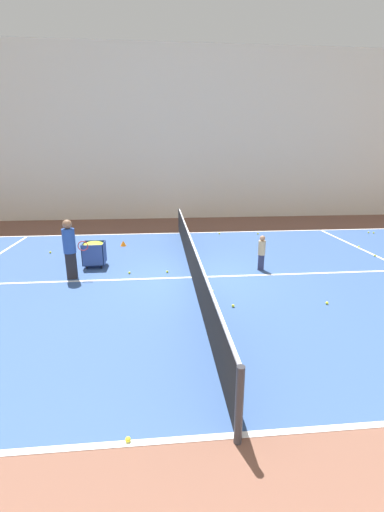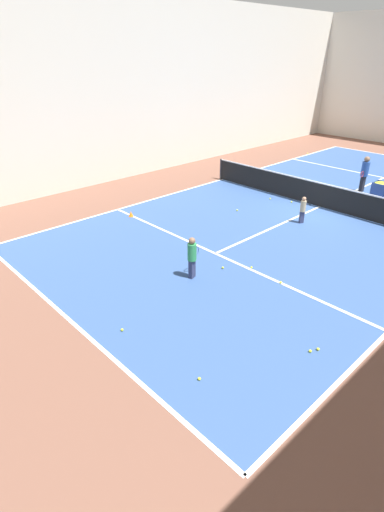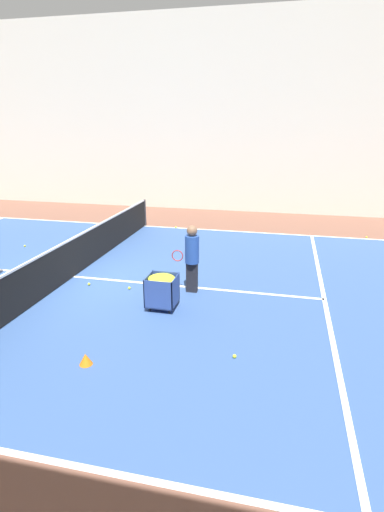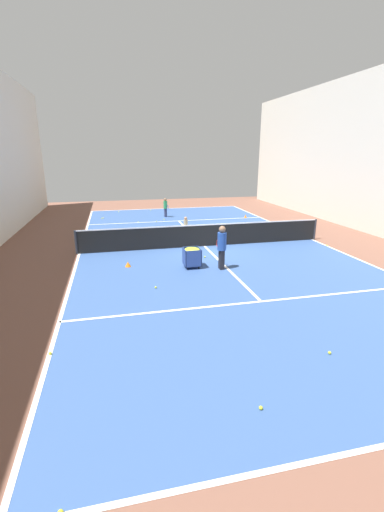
{
  "view_description": "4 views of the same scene",
  "coord_description": "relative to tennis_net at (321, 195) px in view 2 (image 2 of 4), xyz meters",
  "views": [
    {
      "loc": [
        -9.07,
        0.86,
        3.35
      ],
      "look_at": [
        0.0,
        0.0,
        0.64
      ],
      "focal_mm": 24.0,
      "sensor_mm": 36.0,
      "label": 1
    },
    {
      "loc": [
        8.04,
        -15.17,
        5.97
      ],
      "look_at": [
        0.6,
        -8.13,
        0.71
      ],
      "focal_mm": 28.0,
      "sensor_mm": 36.0,
      "label": 2
    },
    {
      "loc": [
        9.07,
        5.39,
        3.96
      ],
      "look_at": [
        0.24,
        3.35,
        0.92
      ],
      "focal_mm": 28.0,
      "sensor_mm": 36.0,
      "label": 3
    },
    {
      "loc": [
        4.14,
        15.17,
        4.26
      ],
      "look_at": [
        1.29,
        2.91,
        0.46
      ],
      "focal_mm": 24.0,
      "sensor_mm": 36.0,
      "label": 4
    }
  ],
  "objects": [
    {
      "name": "tennis_ball_19",
      "position": [
        -1.13,
        -0.41,
        -0.51
      ],
      "size": [
        0.07,
        0.07,
        0.07
      ],
      "primitive_type": "sphere",
      "color": "yellow",
      "rests_on": "ground"
    },
    {
      "name": "tennis_ball_6",
      "position": [
        4.82,
        -8.5,
        -0.51
      ],
      "size": [
        0.07,
        0.07,
        0.07
      ],
      "primitive_type": "sphere",
      "color": "yellow",
      "rests_on": "ground"
    },
    {
      "name": "tennis_ball_16",
      "position": [
        -5.68,
        1.32,
        -0.51
      ],
      "size": [
        0.07,
        0.07,
        0.07
      ],
      "primitive_type": "sphere",
      "color": "yellow",
      "rests_on": "ground"
    },
    {
      "name": "tennis_ball_3",
      "position": [
        -5.85,
        8.41,
        -0.51
      ],
      "size": [
        0.07,
        0.07,
        0.07
      ],
      "primitive_type": "sphere",
      "color": "yellow",
      "rests_on": "ground"
    },
    {
      "name": "tennis_ball_1",
      "position": [
        0.87,
        -7.08,
        -0.51
      ],
      "size": [
        0.07,
        0.07,
        0.07
      ],
      "primitive_type": "sphere",
      "color": "yellow",
      "rests_on": "ground"
    },
    {
      "name": "hall_enclosure_left",
      "position": [
        -9.54,
        0.0,
        3.71
      ],
      "size": [
        0.15,
        31.44,
        8.51
      ],
      "color": "silver",
      "rests_on": "ground"
    },
    {
      "name": "tennis_ball_11",
      "position": [
        -2.05,
        -0.75,
        -0.51
      ],
      "size": [
        0.07,
        0.07,
        0.07
      ],
      "primitive_type": "sphere",
      "color": "yellow",
      "rests_on": "ground"
    },
    {
      "name": "tennis_ball_17",
      "position": [
        4.9,
        -8.32,
        -0.51
      ],
      "size": [
        0.07,
        0.07,
        0.07
      ],
      "primitive_type": "sphere",
      "color": "yellow",
      "rests_on": "ground"
    },
    {
      "name": "ground_plane",
      "position": [
        0.0,
        0.0,
        -0.55
      ],
      "size": [
        35.14,
        35.14,
        0.0
      ],
      "primitive_type": "plane",
      "color": "brown"
    },
    {
      "name": "tennis_ball_7",
      "position": [
        3.73,
        -10.89,
        -0.51
      ],
      "size": [
        0.07,
        0.07,
        0.07
      ],
      "primitive_type": "sphere",
      "color": "yellow",
      "rests_on": "ground"
    },
    {
      "name": "tennis_net",
      "position": [
        0.0,
        0.0,
        0.0
      ],
      "size": [
        11.72,
        0.1,
        1.06
      ],
      "color": "#2D2D33",
      "rests_on": "ground"
    },
    {
      "name": "player_near_baseline",
      "position": [
        0.6,
        -8.12,
        0.19
      ],
      "size": [
        0.33,
        0.59,
        1.3
      ],
      "rotation": [
        0.0,
        0.0,
        1.81
      ],
      "color": "#2D3351",
      "rests_on": "ground"
    },
    {
      "name": "tennis_ball_15",
      "position": [
        1.31,
        -11.11,
        -0.51
      ],
      "size": [
        0.07,
        0.07,
        0.07
      ],
      "primitive_type": "sphere",
      "color": "yellow",
      "rests_on": "ground"
    },
    {
      "name": "child_midcourt",
      "position": [
        0.46,
        -2.13,
        0.06
      ],
      "size": [
        0.28,
        0.28,
        1.06
      ],
      "rotation": [
        0.0,
        0.0,
        1.12
      ],
      "color": "#2D3351",
      "rests_on": "ground"
    },
    {
      "name": "tennis_ball_10",
      "position": [
        1.47,
        -6.42,
        -0.51
      ],
      "size": [
        0.07,
        0.07,
        0.07
      ],
      "primitive_type": "sphere",
      "color": "yellow",
      "rests_on": "ground"
    },
    {
      "name": "training_cone_1",
      "position": [
        -4.67,
        -6.55,
        -0.43
      ],
      "size": [
        0.2,
        0.2,
        0.22
      ],
      "primitive_type": "cone",
      "color": "orange",
      "rests_on": "ground"
    },
    {
      "name": "coach_at_net",
      "position": [
        0.24,
        3.34,
        0.41
      ],
      "size": [
        0.34,
        0.66,
        1.68
      ],
      "rotation": [
        0.0,
        0.0,
        -1.55
      ],
      "color": "black",
      "rests_on": "ground"
    },
    {
      "name": "line_sideline_left",
      "position": [
        -5.71,
        0.0,
        -0.54
      ],
      "size": [
        0.1,
        23.62,
        0.0
      ],
      "primitive_type": "cube",
      "color": "white",
      "rests_on": "ground"
    },
    {
      "name": "ball_cart",
      "position": [
        1.29,
        2.91,
        0.01
      ],
      "size": [
        0.63,
        0.64,
        0.78
      ],
      "color": "#2D478C",
      "rests_on": "ground"
    },
    {
      "name": "line_centre_service",
      "position": [
        0.0,
        0.0,
        -0.54
      ],
      "size": [
        0.1,
        12.99,
        0.0
      ],
      "primitive_type": "cube",
      "color": "white",
      "rests_on": "ground"
    },
    {
      "name": "line_service_far",
      "position": [
        0.0,
        6.5,
        -0.54
      ],
      "size": [
        11.42,
        0.1,
        0.0
      ],
      "primitive_type": "cube",
      "color": "white",
      "rests_on": "ground"
    },
    {
      "name": "tennis_ball_9",
      "position": [
        -2.11,
        -2.95,
        -0.51
      ],
      "size": [
        0.07,
        0.07,
        0.07
      ],
      "primitive_type": "sphere",
      "color": "yellow",
      "rests_on": "ground"
    },
    {
      "name": "court_playing_area",
      "position": [
        0.0,
        0.0,
        -0.55
      ],
      "size": [
        11.42,
        23.62,
        0.0
      ],
      "color": "#335189",
      "rests_on": "ground"
    },
    {
      "name": "tennis_ball_4",
      "position": [
        0.47,
        1.79,
        -0.51
      ],
      "size": [
        0.07,
        0.07,
        0.07
      ],
      "primitive_type": "sphere",
      "color": "yellow",
      "rests_on": "ground"
    },
    {
      "name": "line_baseline_near",
      "position": [
        0.0,
        -11.81,
        -0.54
      ],
      "size": [
        11.42,
        0.1,
        0.0
      ],
      "primitive_type": "cube",
      "color": "white",
      "rests_on": "ground"
    },
    {
      "name": "tennis_ball_13",
      "position": [
        0.46,
        0.69,
        -0.51
      ],
      "size": [
        0.07,
        0.07,
        0.07
      ],
      "primitive_type": "sphere",
      "color": "yellow",
      "rests_on": "ground"
    },
    {
      "name": "tennis_ball_12",
      "position": [
        2.62,
        -6.51,
        -0.51
      ],
      "size": [
        0.07,
        0.07,
        0.07
      ],
      "primitive_type": "sphere",
      "color": "yellow",
      "rests_on": "ground"
    },
    {
      "name": "line_service_near",
      "position": [
        0.0,
        -6.5,
        -0.54
      ],
      "size": [
        11.42,
        0.1,
        0.0
      ],
      "primitive_type": "cube",
      "color": "white",
      "rests_on": "ground"
    }
  ]
}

